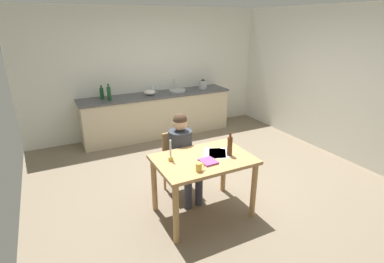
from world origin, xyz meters
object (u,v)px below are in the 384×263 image
(candlestick, at_px, (171,155))
(wine_bottle_on_table, at_px, (230,146))
(book_magazine, at_px, (208,161))
(wine_glass_by_kettle, at_px, (153,87))
(chair_at_table, at_px, (178,160))
(stovetop_kettle, at_px, (203,84))
(coffee_mug, at_px, (199,167))
(wine_glass_near_sink, at_px, (157,87))
(person_seated, at_px, (183,151))
(bottle_oil, at_px, (102,93))
(bottle_vinegar, at_px, (109,93))
(dining_table, at_px, (203,168))
(sink_unit, at_px, (177,90))
(mixing_bowl, at_px, (150,92))

(candlestick, relative_size, wine_bottle_on_table, 0.88)
(book_magazine, distance_m, wine_glass_by_kettle, 3.19)
(chair_at_table, relative_size, stovetop_kettle, 3.95)
(coffee_mug, height_order, wine_glass_near_sink, wine_glass_near_sink)
(book_magazine, height_order, wine_bottle_on_table, wine_bottle_on_table)
(person_seated, bearing_deg, chair_at_table, 91.09)
(bottle_oil, bearing_deg, person_seated, -77.22)
(bottle_vinegar, relative_size, stovetop_kettle, 1.42)
(chair_at_table, height_order, wine_glass_near_sink, wine_glass_near_sink)
(dining_table, bearing_deg, wine_glass_by_kettle, 81.47)
(coffee_mug, relative_size, stovetop_kettle, 0.49)
(person_seated, distance_m, coffee_mug, 0.78)
(stovetop_kettle, relative_size, wine_glass_near_sink, 1.43)
(wine_glass_by_kettle, bearing_deg, sink_unit, -16.33)
(wine_bottle_on_table, height_order, stovetop_kettle, stovetop_kettle)
(candlestick, relative_size, mixing_bowl, 1.12)
(candlestick, relative_size, bottle_oil, 0.99)
(wine_bottle_on_table, height_order, bottle_vinegar, bottle_vinegar)
(chair_at_table, xyz_separation_m, coffee_mug, (-0.15, -0.90, 0.34))
(bottle_oil, distance_m, mixing_bowl, 0.94)
(coffee_mug, distance_m, stovetop_kettle, 3.61)
(mixing_bowl, bearing_deg, wine_glass_near_sink, 36.58)
(dining_table, height_order, stovetop_kettle, stovetop_kettle)
(coffee_mug, bearing_deg, wine_glass_near_sink, 77.19)
(bottle_oil, relative_size, stovetop_kettle, 1.21)
(dining_table, xyz_separation_m, wine_glass_by_kettle, (0.45, 3.03, 0.36))
(dining_table, bearing_deg, candlestick, 163.49)
(stovetop_kettle, relative_size, wine_glass_by_kettle, 1.43)
(person_seated, xyz_separation_m, wine_bottle_on_table, (0.37, -0.57, 0.23))
(person_seated, xyz_separation_m, sink_unit, (1.00, 2.39, 0.24))
(book_magazine, xyz_separation_m, bottle_vinegar, (-0.49, 2.94, 0.24))
(mixing_bowl, bearing_deg, person_seated, -99.01)
(wine_glass_near_sink, relative_size, wine_glass_by_kettle, 1.00)
(wine_glass_near_sink, bearing_deg, dining_table, -100.25)
(person_seated, bearing_deg, wine_glass_by_kettle, 78.82)
(bottle_oil, relative_size, wine_glass_near_sink, 1.73)
(dining_table, bearing_deg, book_magazine, -92.00)
(wine_bottle_on_table, xyz_separation_m, stovetop_kettle, (1.25, 2.95, 0.09))
(candlestick, height_order, wine_glass_near_sink, wine_glass_near_sink)
(coffee_mug, distance_m, bottle_oil, 3.25)
(coffee_mug, xyz_separation_m, book_magazine, (0.20, 0.14, -0.04))
(bottle_vinegar, bearing_deg, bottle_oil, 128.08)
(candlestick, relative_size, stovetop_kettle, 1.20)
(chair_at_table, relative_size, book_magazine, 4.32)
(stovetop_kettle, bearing_deg, dining_table, -118.69)
(stovetop_kettle, distance_m, wine_glass_by_kettle, 1.13)
(wine_bottle_on_table, relative_size, wine_glass_near_sink, 1.94)
(dining_table, relative_size, wine_bottle_on_table, 3.89)
(wine_bottle_on_table, relative_size, bottle_vinegar, 0.95)
(book_magazine, distance_m, bottle_vinegar, 2.99)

